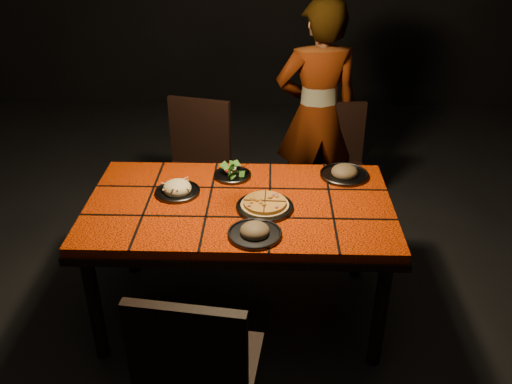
{
  "coord_description": "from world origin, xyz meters",
  "views": [
    {
      "loc": [
        0.16,
        -2.44,
        2.2
      ],
      "look_at": [
        0.09,
        -0.01,
        0.82
      ],
      "focal_mm": 38.0,
      "sensor_mm": 36.0,
      "label": 1
    }
  ],
  "objects_px": {
    "dining_table": "(240,215)",
    "plate_pasta": "(177,190)",
    "chair_near": "(197,370)",
    "plate_pizza": "(265,205)",
    "chair_far_right": "(336,159)",
    "diner": "(317,115)",
    "chair_far_left": "(196,161)"
  },
  "relations": [
    {
      "from": "chair_near",
      "to": "chair_far_left",
      "type": "distance_m",
      "value": 1.85
    },
    {
      "from": "dining_table",
      "to": "chair_near",
      "type": "xyz_separation_m",
      "value": [
        -0.11,
        -0.96,
        -0.12
      ]
    },
    {
      "from": "diner",
      "to": "chair_near",
      "type": "bearing_deg",
      "value": 66.05
    },
    {
      "from": "chair_near",
      "to": "plate_pasta",
      "type": "height_order",
      "value": "chair_near"
    },
    {
      "from": "dining_table",
      "to": "chair_far_right",
      "type": "distance_m",
      "value": 1.2
    },
    {
      "from": "chair_far_right",
      "to": "plate_pizza",
      "type": "bearing_deg",
      "value": -118.75
    },
    {
      "from": "chair_far_right",
      "to": "diner",
      "type": "distance_m",
      "value": 0.34
    },
    {
      "from": "dining_table",
      "to": "plate_pasta",
      "type": "bearing_deg",
      "value": 166.02
    },
    {
      "from": "plate_pasta",
      "to": "chair_near",
      "type": "bearing_deg",
      "value": -77.76
    },
    {
      "from": "chair_near",
      "to": "chair_far_left",
      "type": "xyz_separation_m",
      "value": [
        -0.24,
        1.84,
        -0.01
      ]
    },
    {
      "from": "dining_table",
      "to": "plate_pizza",
      "type": "height_order",
      "value": "plate_pizza"
    },
    {
      "from": "chair_far_right",
      "to": "diner",
      "type": "bearing_deg",
      "value": 139.47
    },
    {
      "from": "chair_far_right",
      "to": "diner",
      "type": "relative_size",
      "value": 0.56
    },
    {
      "from": "chair_far_left",
      "to": "plate_pizza",
      "type": "xyz_separation_m",
      "value": [
        0.49,
        -0.94,
        0.22
      ]
    },
    {
      "from": "chair_far_left",
      "to": "chair_near",
      "type": "bearing_deg",
      "value": -68.59
    },
    {
      "from": "diner",
      "to": "plate_pasta",
      "type": "relative_size",
      "value": 6.59
    },
    {
      "from": "plate_pizza",
      "to": "plate_pasta",
      "type": "height_order",
      "value": "plate_pasta"
    },
    {
      "from": "chair_far_right",
      "to": "plate_pasta",
      "type": "height_order",
      "value": "chair_far_right"
    },
    {
      "from": "chair_near",
      "to": "plate_pizza",
      "type": "height_order",
      "value": "chair_near"
    },
    {
      "from": "plate_pasta",
      "to": "dining_table",
      "type": "bearing_deg",
      "value": -13.98
    },
    {
      "from": "chair_near",
      "to": "chair_far_right",
      "type": "xyz_separation_m",
      "value": [
        0.74,
        1.97,
        -0.04
      ]
    },
    {
      "from": "chair_far_right",
      "to": "plate_pizza",
      "type": "height_order",
      "value": "chair_far_right"
    },
    {
      "from": "dining_table",
      "to": "plate_pizza",
      "type": "xyz_separation_m",
      "value": [
        0.13,
        -0.06,
        0.1
      ]
    },
    {
      "from": "dining_table",
      "to": "chair_far_right",
      "type": "height_order",
      "value": "chair_far_right"
    },
    {
      "from": "chair_far_right",
      "to": "plate_pasta",
      "type": "relative_size",
      "value": 3.67
    },
    {
      "from": "diner",
      "to": "plate_pasta",
      "type": "distance_m",
      "value": 1.32
    },
    {
      "from": "dining_table",
      "to": "chair_far_left",
      "type": "relative_size",
      "value": 1.69
    },
    {
      "from": "dining_table",
      "to": "chair_far_right",
      "type": "xyz_separation_m",
      "value": [
        0.63,
        1.01,
        -0.16
      ]
    },
    {
      "from": "chair_near",
      "to": "chair_far_left",
      "type": "bearing_deg",
      "value": -75.23
    },
    {
      "from": "diner",
      "to": "plate_pizza",
      "type": "distance_m",
      "value": 1.23
    },
    {
      "from": "dining_table",
      "to": "diner",
      "type": "height_order",
      "value": "diner"
    },
    {
      "from": "chair_far_left",
      "to": "chair_far_right",
      "type": "bearing_deg",
      "value": 21.82
    }
  ]
}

